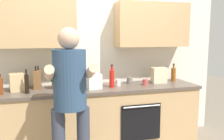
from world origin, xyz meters
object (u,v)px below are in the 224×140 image
at_px(grocery_bag_produce, 93,81).
at_px(cup_ceramic, 145,82).
at_px(grocery_bag_rice, 159,75).
at_px(grocery_bag_bread, 17,82).
at_px(bottle_vinegar, 1,86).
at_px(bottle_soy, 27,84).
at_px(bottle_hotsauce, 112,78).
at_px(bottle_water, 72,81).
at_px(potted_herb, 56,79).
at_px(bottle_syrup, 173,74).
at_px(knife_block, 37,80).
at_px(cup_coffee, 118,82).
at_px(cup_stoneware, 130,80).
at_px(person_standing, 70,95).

bearing_deg(grocery_bag_produce, cup_ceramic, 1.57).
xyz_separation_m(grocery_bag_rice, grocery_bag_produce, (-1.05, -0.13, -0.02)).
relative_size(grocery_bag_bread, grocery_bag_produce, 1.09).
distance_m(bottle_vinegar, grocery_bag_produce, 1.14).
xyz_separation_m(cup_ceramic, grocery_bag_produce, (-0.78, -0.02, 0.06)).
bearing_deg(bottle_soy, grocery_bag_rice, 5.66).
bearing_deg(cup_ceramic, bottle_hotsauce, -178.64).
relative_size(bottle_water, grocery_bag_rice, 1.12).
distance_m(bottle_vinegar, grocery_bag_bread, 0.24).
bearing_deg(potted_herb, bottle_hotsauce, -8.29).
relative_size(bottle_syrup, knife_block, 0.90).
bearing_deg(grocery_bag_rice, bottle_water, -178.09).
xyz_separation_m(bottle_water, potted_herb, (-0.22, 0.04, 0.04)).
bearing_deg(cup_coffee, grocery_bag_rice, 3.97).
distance_m(cup_ceramic, cup_coffee, 0.40).
bearing_deg(potted_herb, grocery_bag_produce, -13.84).
xyz_separation_m(knife_block, grocery_bag_rice, (1.77, -0.06, -0.01)).
distance_m(bottle_hotsauce, cup_stoneware, 0.39).
bearing_deg(cup_stoneware, grocery_bag_bread, -177.45).
relative_size(knife_block, grocery_bag_produce, 1.52).
distance_m(bottle_vinegar, grocery_bag_rice, 2.19).
bearing_deg(grocery_bag_rice, cup_stoneware, 170.49).
bearing_deg(knife_block, person_standing, -67.53).
xyz_separation_m(knife_block, potted_herb, (0.24, -0.07, 0.01)).
bearing_deg(cup_coffee, bottle_hotsauce, -146.59).
height_order(bottle_water, knife_block, knife_block).
bearing_deg(cup_coffee, cup_ceramic, -8.50).
distance_m(potted_herb, grocery_bag_bread, 0.49).
bearing_deg(bottle_water, knife_block, 166.78).
bearing_deg(person_standing, grocery_bag_rice, 29.42).
bearing_deg(grocery_bag_bread, knife_block, 12.94).
xyz_separation_m(cup_ceramic, potted_herb, (-1.26, 0.10, 0.10)).
bearing_deg(grocery_bag_bread, grocery_bag_rice, -0.13).
distance_m(bottle_syrup, grocery_bag_rice, 0.31).
bearing_deg(potted_herb, bottle_vinegar, -165.91).
height_order(bottle_syrup, knife_block, knife_block).
height_order(bottle_vinegar, grocery_bag_rice, bottle_vinegar).
distance_m(bottle_syrup, cup_coffee, 0.98).
height_order(grocery_bag_rice, grocery_bag_produce, grocery_bag_rice).
bearing_deg(bottle_soy, bottle_vinegar, 177.01).
bearing_deg(bottle_syrup, cup_ceramic, -161.00).
bearing_deg(bottle_hotsauce, cup_stoneware, 30.25).
height_order(bottle_syrup, grocery_bag_produce, bottle_syrup).
xyz_separation_m(bottle_hotsauce, bottle_syrup, (1.08, 0.21, -0.02)).
relative_size(knife_block, potted_herb, 1.26).
bearing_deg(bottle_soy, cup_coffee, 6.59).
distance_m(bottle_water, bottle_soy, 0.59).
bearing_deg(grocery_bag_bread, cup_stoneware, 2.55).
height_order(bottle_syrup, grocery_bag_bread, bottle_syrup).
xyz_separation_m(bottle_soy, cup_coffee, (1.22, 0.14, -0.08)).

